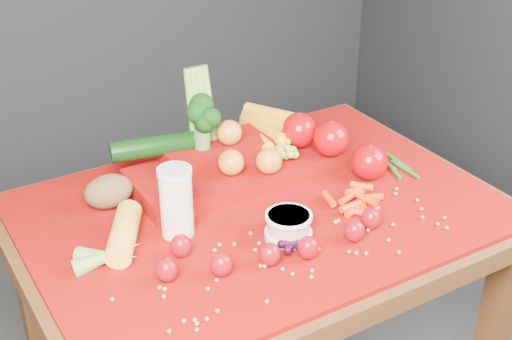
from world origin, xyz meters
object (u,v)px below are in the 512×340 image
table (260,245)px  produce_mound (249,153)px  yogurt_bowl (288,225)px  milk_glass (176,200)px

table → produce_mound: 0.23m
yogurt_bowl → produce_mound: size_ratio=0.17×
produce_mound → milk_glass: bearing=-150.6°
yogurt_bowl → produce_mound: produce_mound is taller
table → milk_glass: size_ratio=6.90×
table → milk_glass: bearing=-179.8°
table → produce_mound: (0.06, 0.15, 0.17)m
milk_glass → yogurt_bowl: 0.25m
milk_glass → yogurt_bowl: bearing=-34.2°
milk_glass → produce_mound: 0.31m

